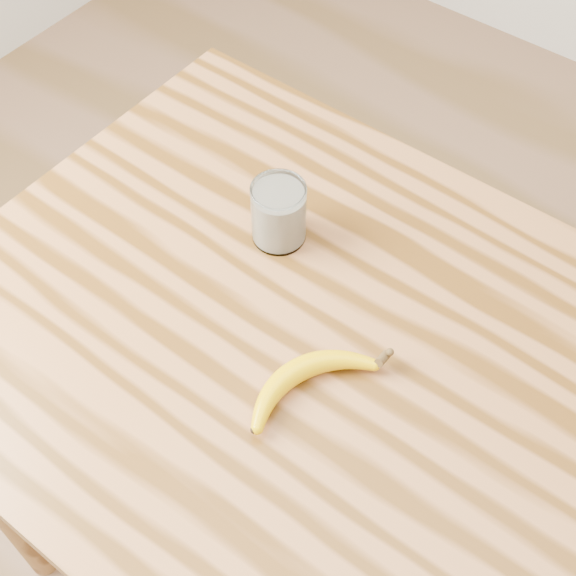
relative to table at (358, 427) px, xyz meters
The scene contains 4 objects.
room 0.58m from the table, ahead, with size 4.04×4.04×2.70m.
table is the anchor object (origin of this frame).
smoothie_glass 0.32m from the table, 152.04° to the left, with size 0.08×0.08×0.10m.
banana 0.17m from the table, 147.30° to the right, with size 0.09×0.26×0.03m, color #DFAB00, non-canonical shape.
Camera 1 is at (0.24, -0.47, 1.79)m, focal length 50.00 mm.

